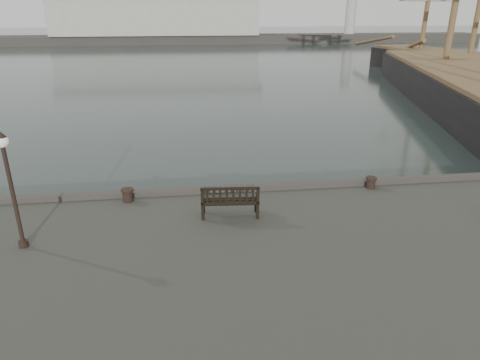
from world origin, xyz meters
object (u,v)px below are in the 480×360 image
Objects in this scene: bollard_left at (128,195)px; lamp_post at (9,175)px; tall_ship_far at (467,71)px; bollard_right at (371,183)px; bench at (230,206)px.

lamp_post reaches higher than bollard_left.
tall_ship_far is (34.27, 33.32, -0.95)m from bollard_left.
bollard_left is 0.01× the size of tall_ship_far.
bollard_left is at bearing 47.04° from lamp_post.
bollard_right is 42.21m from tall_ship_far.
lamp_post is at bearing -166.18° from bollard_right.
bench is 4.10× the size of bollard_left.
bollard_left reaches higher than bollard_right.
bollard_left is (-3.19, 1.49, -0.10)m from bench.
tall_ship_far is at bearing 44.19° from bollard_left.
bollard_left is 1.07× the size of bollard_right.
tall_ship_far is (36.68, 35.90, -2.76)m from lamp_post.
bench is 46.68m from tall_ship_far.
bollard_left is 47.81m from tall_ship_far.
lamp_post is (-2.41, -2.59, 1.80)m from bollard_left.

